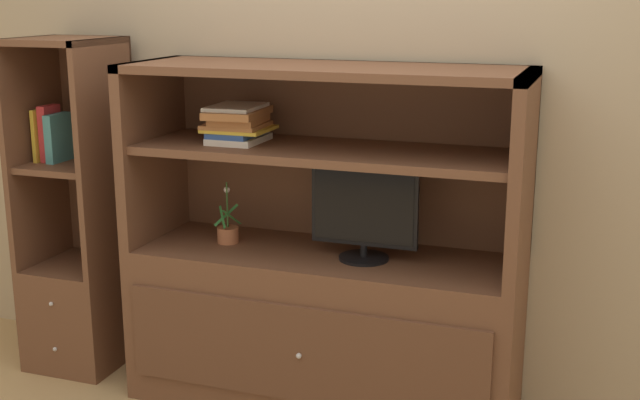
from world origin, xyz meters
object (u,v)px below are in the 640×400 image
(tv_monitor, at_px, (364,211))
(magazine_stack, at_px, (238,123))
(potted_plant, at_px, (228,232))
(upright_book_row, at_px, (52,135))
(media_console, at_px, (324,297))
(bookshelf_tall, at_px, (80,258))

(tv_monitor, bearing_deg, magazine_stack, 177.61)
(potted_plant, height_order, upright_book_row, upright_book_row)
(magazine_stack, distance_m, upright_book_row, 0.98)
(magazine_stack, xyz_separation_m, upright_book_row, (-0.97, -0.00, -0.11))
(magazine_stack, height_order, upright_book_row, magazine_stack)
(potted_plant, relative_size, upright_book_row, 1.05)
(media_console, xyz_separation_m, bookshelf_tall, (-1.27, 0.01, 0.04))
(bookshelf_tall, height_order, upright_book_row, bookshelf_tall)
(magazine_stack, height_order, bookshelf_tall, bookshelf_tall)
(bookshelf_tall, bearing_deg, upright_book_row, -173.48)
(media_console, bearing_deg, magazine_stack, -179.37)
(bookshelf_tall, xyz_separation_m, upright_book_row, (-0.10, -0.01, 0.61))
(tv_monitor, distance_m, bookshelf_tall, 1.51)
(tv_monitor, height_order, magazine_stack, magazine_stack)
(tv_monitor, bearing_deg, upright_book_row, 179.11)
(tv_monitor, relative_size, upright_book_row, 1.72)
(bookshelf_tall, distance_m, upright_book_row, 0.61)
(media_console, relative_size, upright_book_row, 6.36)
(tv_monitor, xyz_separation_m, magazine_stack, (-0.58, 0.02, 0.34))
(bookshelf_tall, relative_size, upright_book_row, 5.98)
(potted_plant, relative_size, magazine_stack, 0.81)
(magazine_stack, bearing_deg, media_console, 0.63)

